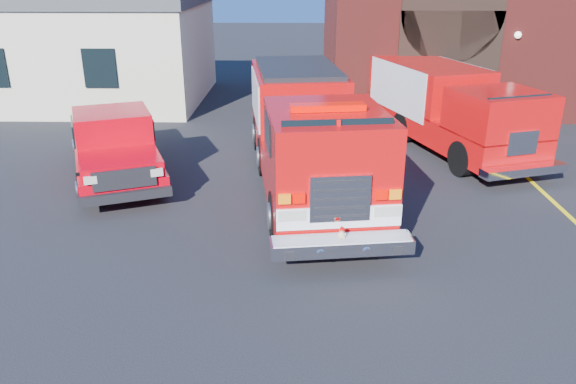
{
  "coord_description": "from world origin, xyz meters",
  "views": [
    {
      "loc": [
        0.2,
        -11.35,
        5.36
      ],
      "look_at": [
        0.0,
        -1.2,
        1.3
      ],
      "focal_mm": 35.0,
      "sensor_mm": 36.0,
      "label": 1
    }
  ],
  "objects_px": {
    "fire_engine": "(307,132)",
    "pickup_truck": "(114,145)",
    "side_building": "(84,48)",
    "secondary_truck": "(446,105)"
  },
  "relations": [
    {
      "from": "secondary_truck",
      "to": "fire_engine",
      "type": "bearing_deg",
      "value": -140.98
    },
    {
      "from": "fire_engine",
      "to": "pickup_truck",
      "type": "height_order",
      "value": "fire_engine"
    },
    {
      "from": "side_building",
      "to": "secondary_truck",
      "type": "distance_m",
      "value": 15.48
    },
    {
      "from": "fire_engine",
      "to": "secondary_truck",
      "type": "bearing_deg",
      "value": 39.02
    },
    {
      "from": "side_building",
      "to": "fire_engine",
      "type": "distance_m",
      "value": 14.08
    },
    {
      "from": "fire_engine",
      "to": "secondary_truck",
      "type": "height_order",
      "value": "fire_engine"
    },
    {
      "from": "pickup_truck",
      "to": "secondary_truck",
      "type": "bearing_deg",
      "value": 16.89
    },
    {
      "from": "side_building",
      "to": "pickup_truck",
      "type": "height_order",
      "value": "side_building"
    },
    {
      "from": "fire_engine",
      "to": "pickup_truck",
      "type": "relative_size",
      "value": 1.53
    },
    {
      "from": "fire_engine",
      "to": "secondary_truck",
      "type": "relative_size",
      "value": 1.18
    }
  ]
}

